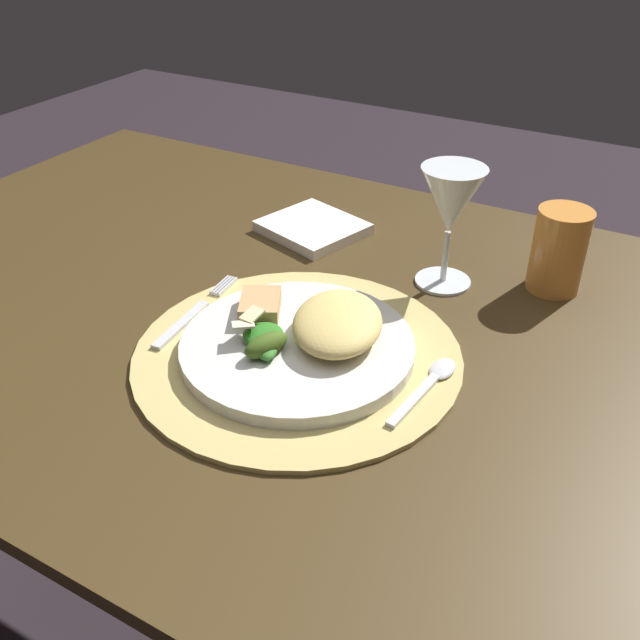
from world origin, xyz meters
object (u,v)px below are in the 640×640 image
(dinner_plate, at_px, (297,346))
(napkin, at_px, (313,228))
(amber_tumbler, at_px, (559,250))
(dining_table, at_px, (299,400))
(fork, at_px, (193,314))
(wine_glass, at_px, (451,204))
(spoon, at_px, (432,380))

(dinner_plate, distance_m, napkin, 0.31)
(dinner_plate, relative_size, amber_tumbler, 2.40)
(dining_table, bearing_deg, fork, -140.36)
(fork, height_order, wine_glass, wine_glass)
(dining_table, xyz_separation_m, dinner_plate, (0.05, -0.08, 0.15))
(dinner_plate, bearing_deg, napkin, 116.97)
(fork, distance_m, amber_tumbler, 0.46)
(dining_table, relative_size, amber_tumbler, 12.37)
(fork, bearing_deg, napkin, 88.82)
(dining_table, distance_m, napkin, 0.26)
(dining_table, height_order, napkin, napkin)
(spoon, relative_size, napkin, 0.99)
(amber_tumbler, bearing_deg, wine_glass, -155.81)
(dinner_plate, xyz_separation_m, napkin, (-0.14, 0.28, -0.01))
(wine_glass, bearing_deg, amber_tumbler, 24.19)
(napkin, distance_m, amber_tumbler, 0.35)
(fork, height_order, amber_tumbler, amber_tumbler)
(dining_table, distance_m, spoon, 0.26)
(dinner_plate, relative_size, fork, 1.50)
(spoon, distance_m, amber_tumbler, 0.27)
(dinner_plate, bearing_deg, fork, 179.04)
(napkin, bearing_deg, amber_tumbler, 2.10)
(dining_table, bearing_deg, napkin, 115.01)
(wine_glass, relative_size, amber_tumbler, 1.46)
(wine_glass, xyz_separation_m, amber_tumbler, (0.13, 0.06, -0.06))
(dining_table, xyz_separation_m, wine_glass, (0.13, 0.15, 0.25))
(wine_glass, distance_m, amber_tumbler, 0.15)
(spoon, height_order, wine_glass, wine_glass)
(spoon, height_order, napkin, napkin)
(dining_table, relative_size, spoon, 10.14)
(napkin, height_order, wine_glass, wine_glass)
(fork, distance_m, napkin, 0.27)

